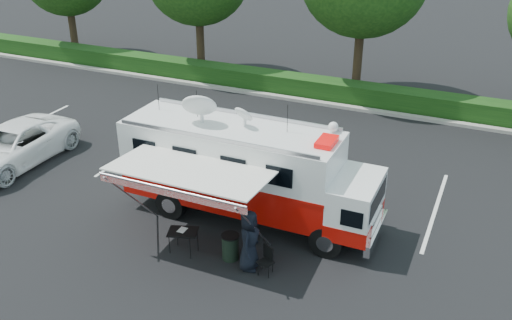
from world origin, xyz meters
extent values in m
plane|color=black|center=(0.00, 0.00, 0.00)|extent=(120.00, 120.00, 0.00)
cube|color=#9E998E|center=(4.00, 11.00, 0.07)|extent=(60.00, 0.35, 0.15)
cube|color=black|center=(4.00, 11.90, 0.50)|extent=(60.00, 1.20, 1.00)
cylinder|color=black|center=(-18.00, 13.00, 2.00)|extent=(0.44, 0.44, 4.00)
cylinder|color=black|center=(-9.00, 13.00, 2.20)|extent=(0.44, 0.44, 4.40)
cylinder|color=black|center=(0.00, 13.00, 2.40)|extent=(0.44, 0.44, 4.80)
cube|color=silver|center=(-12.50, 3.00, 0.00)|extent=(0.12, 5.50, 0.01)
cube|color=silver|center=(-6.50, 3.00, 0.00)|extent=(0.12, 5.50, 0.01)
cube|color=silver|center=(-0.50, 3.00, 0.00)|extent=(0.12, 5.50, 0.01)
cube|color=silver|center=(5.50, 3.00, 0.00)|extent=(0.12, 5.50, 0.01)
cube|color=black|center=(0.00, 0.00, 0.50)|extent=(7.83, 1.27, 0.27)
cylinder|color=black|center=(2.91, -1.00, 0.50)|extent=(1.00, 0.29, 1.00)
cylinder|color=black|center=(2.91, 1.00, 0.50)|extent=(1.00, 0.29, 1.00)
cylinder|color=black|center=(-2.37, -1.00, 0.50)|extent=(1.00, 0.29, 1.00)
cylinder|color=black|center=(-2.37, 1.00, 0.50)|extent=(1.00, 0.29, 1.00)
cube|color=silver|center=(4.14, 0.00, 0.55)|extent=(0.18, 2.28, 0.36)
cube|color=white|center=(3.46, 0.00, 1.41)|extent=(1.27, 2.28, 1.55)
cube|color=#B40D07|center=(3.46, 0.00, 0.87)|extent=(1.29, 2.30, 0.50)
cube|color=black|center=(4.05, 0.00, 1.68)|extent=(0.11, 1.98, 0.64)
cube|color=#B40D07|center=(-0.64, 0.00, 1.18)|extent=(6.92, 2.28, 1.09)
cube|color=#B40D07|center=(-0.64, 0.00, 1.73)|extent=(6.94, 2.30, 0.09)
cube|color=white|center=(-0.64, 0.00, 2.41)|extent=(6.92, 2.28, 1.27)
cube|color=silver|center=(-0.64, 0.00, 3.09)|extent=(6.92, 2.28, 0.07)
cube|color=#CC0505|center=(2.46, 0.00, 3.21)|extent=(0.50, 0.87, 0.15)
sphere|color=white|center=(2.37, 0.91, 3.31)|extent=(0.31, 0.31, 0.31)
ellipsoid|color=silver|center=(-1.64, -0.14, 3.73)|extent=(1.09, 1.09, 0.33)
ellipsoid|color=silver|center=(-0.27, 0.18, 3.55)|extent=(0.64, 0.64, 0.18)
cylinder|color=black|center=(-3.46, 0.36, 3.55)|extent=(0.02, 0.02, 0.91)
cylinder|color=black|center=(-2.00, 0.36, 3.55)|extent=(0.02, 0.02, 0.91)
cylinder|color=black|center=(1.09, 0.36, 3.55)|extent=(0.02, 0.02, 0.91)
cube|color=silver|center=(-0.82, -2.23, 2.64)|extent=(4.55, 2.18, 0.19)
cube|color=red|center=(-0.82, -3.30, 2.48)|extent=(4.55, 0.04, 0.25)
cylinder|color=#B2B2B7|center=(-0.82, -3.32, 2.59)|extent=(4.55, 0.07, 0.07)
cylinder|color=#B2B2B7|center=(-2.85, -2.31, 1.30)|extent=(0.05, 2.37, 2.62)
cylinder|color=#B2B2B7|center=(1.21, -2.31, 1.30)|extent=(0.05, 2.37, 2.62)
imported|color=white|center=(-10.06, -0.10, 0.00)|extent=(2.55, 5.49, 1.52)
imported|color=black|center=(1.10, -2.42, 0.00)|extent=(0.73, 0.99, 1.85)
cube|color=black|center=(-1.00, -2.53, 0.71)|extent=(1.01, 0.85, 0.04)
cylinder|color=black|center=(-1.35, -2.75, 0.35)|extent=(0.02, 0.02, 0.71)
cylinder|color=black|center=(-1.35, -2.30, 0.35)|extent=(0.02, 0.02, 0.71)
cylinder|color=black|center=(-0.65, -2.75, 0.35)|extent=(0.02, 0.02, 0.71)
cylinder|color=black|center=(-0.65, -2.30, 0.35)|extent=(0.02, 0.02, 0.71)
cube|color=silver|center=(-1.05, -2.48, 0.73)|extent=(0.22, 0.30, 0.01)
cube|color=black|center=(1.63, -2.50, 0.39)|extent=(0.51, 0.51, 0.03)
cube|color=black|center=(1.63, -2.31, 0.60)|extent=(0.36, 0.19, 0.43)
cylinder|color=black|center=(1.48, -2.65, 0.19)|extent=(0.02, 0.02, 0.39)
cylinder|color=black|center=(1.48, -2.35, 0.19)|extent=(0.02, 0.02, 0.39)
cylinder|color=black|center=(1.79, -2.65, 0.19)|extent=(0.02, 0.02, 0.39)
cylinder|color=black|center=(1.79, -2.35, 0.19)|extent=(0.02, 0.02, 0.39)
cylinder|color=black|center=(0.41, -2.24, 0.38)|extent=(0.49, 0.49, 0.76)
cylinder|color=black|center=(0.41, -2.24, 0.78)|extent=(0.53, 0.53, 0.04)
camera|label=1|loc=(6.70, -14.48, 9.99)|focal=40.00mm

